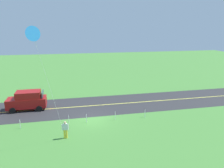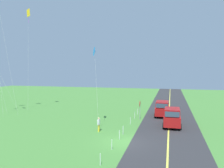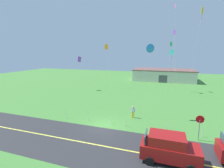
{
  "view_description": "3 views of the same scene",
  "coord_description": "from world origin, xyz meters",
  "px_view_note": "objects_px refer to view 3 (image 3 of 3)",
  "views": [
    {
      "loc": [
        2.33,
        20.94,
        9.45
      ],
      "look_at": [
        -1.73,
        1.96,
        4.28
      ],
      "focal_mm": 34.19,
      "sensor_mm": 36.0,
      "label": 1
    },
    {
      "loc": [
        -20.96,
        -4.14,
        6.99
      ],
      "look_at": [
        0.25,
        1.35,
        5.52
      ],
      "focal_mm": 36.49,
      "sensor_mm": 36.0,
      "label": 2
    },
    {
      "loc": [
        6.51,
        -16.69,
        8.39
      ],
      "look_at": [
        0.22,
        2.44,
        4.6
      ],
      "focal_mm": 26.02,
      "sensor_mm": 36.0,
      "label": 3
    }
  ],
  "objects_px": {
    "kite_purple_back": "(172,53)",
    "kite_pink_drift": "(175,33)",
    "person_adult_near": "(133,111)",
    "car_suv_foreground": "(169,148)",
    "kite_cyan_top": "(176,6)",
    "kite_blue_mid": "(202,13)",
    "kite_green_far": "(106,48)",
    "warehouse_distant": "(163,75)",
    "kite_orange_near": "(80,60)",
    "kite_yellow_high": "(171,44)",
    "kite_red_low": "(150,49)",
    "stop_sign": "(200,123)"
  },
  "relations": [
    {
      "from": "warehouse_distant",
      "to": "kite_orange_near",
      "type": "bearing_deg",
      "value": -131.92
    },
    {
      "from": "kite_red_low",
      "to": "kite_green_far",
      "type": "distance_m",
      "value": 20.25
    },
    {
      "from": "kite_green_far",
      "to": "kite_purple_back",
      "type": "height_order",
      "value": "kite_green_far"
    },
    {
      "from": "person_adult_near",
      "to": "kite_yellow_high",
      "type": "bearing_deg",
      "value": 117.65
    },
    {
      "from": "car_suv_foreground",
      "to": "kite_green_far",
      "type": "relative_size",
      "value": 0.42
    },
    {
      "from": "stop_sign",
      "to": "kite_yellow_high",
      "type": "xyz_separation_m",
      "value": [
        -2.51,
        20.82,
        8.51
      ]
    },
    {
      "from": "kite_red_low",
      "to": "warehouse_distant",
      "type": "relative_size",
      "value": 0.52
    },
    {
      "from": "car_suv_foreground",
      "to": "stop_sign",
      "type": "xyz_separation_m",
      "value": [
        2.85,
        4.27,
        0.65
      ]
    },
    {
      "from": "kite_blue_mid",
      "to": "car_suv_foreground",
      "type": "bearing_deg",
      "value": -102.74
    },
    {
      "from": "kite_red_low",
      "to": "kite_orange_near",
      "type": "bearing_deg",
      "value": 144.38
    },
    {
      "from": "car_suv_foreground",
      "to": "stop_sign",
      "type": "relative_size",
      "value": 1.72
    },
    {
      "from": "kite_red_low",
      "to": "kite_yellow_high",
      "type": "distance_m",
      "value": 16.44
    },
    {
      "from": "stop_sign",
      "to": "person_adult_near",
      "type": "relative_size",
      "value": 1.6
    },
    {
      "from": "kite_blue_mid",
      "to": "kite_pink_drift",
      "type": "bearing_deg",
      "value": 136.61
    },
    {
      "from": "kite_pink_drift",
      "to": "kite_purple_back",
      "type": "bearing_deg",
      "value": -111.4
    },
    {
      "from": "kite_pink_drift",
      "to": "warehouse_distant",
      "type": "xyz_separation_m",
      "value": [
        -2.0,
        14.43,
        -11.15
      ]
    },
    {
      "from": "kite_yellow_high",
      "to": "kite_purple_back",
      "type": "distance_m",
      "value": 2.11
    },
    {
      "from": "kite_blue_mid",
      "to": "kite_green_far",
      "type": "height_order",
      "value": "kite_blue_mid"
    },
    {
      "from": "kite_yellow_high",
      "to": "kite_cyan_top",
      "type": "height_order",
      "value": "kite_cyan_top"
    },
    {
      "from": "stop_sign",
      "to": "kite_red_low",
      "type": "height_order",
      "value": "kite_red_low"
    },
    {
      "from": "kite_pink_drift",
      "to": "kite_purple_back",
      "type": "height_order",
      "value": "kite_pink_drift"
    },
    {
      "from": "stop_sign",
      "to": "kite_purple_back",
      "type": "height_order",
      "value": "kite_purple_back"
    },
    {
      "from": "kite_pink_drift",
      "to": "kite_cyan_top",
      "type": "xyz_separation_m",
      "value": [
        -0.28,
        -1.97,
        4.86
      ]
    },
    {
      "from": "kite_cyan_top",
      "to": "kite_purple_back",
      "type": "distance_m",
      "value": 9.31
    },
    {
      "from": "kite_green_far",
      "to": "kite_purple_back",
      "type": "xyz_separation_m",
      "value": [
        14.97,
        0.86,
        -1.24
      ]
    },
    {
      "from": "kite_yellow_high",
      "to": "kite_cyan_top",
      "type": "xyz_separation_m",
      "value": [
        0.3,
        0.03,
        7.45
      ]
    },
    {
      "from": "car_suv_foreground",
      "to": "kite_cyan_top",
      "type": "relative_size",
      "value": 0.24
    },
    {
      "from": "stop_sign",
      "to": "kite_purple_back",
      "type": "xyz_separation_m",
      "value": [
        -2.29,
        21.92,
        6.72
      ]
    },
    {
      "from": "kite_blue_mid",
      "to": "kite_pink_drift",
      "type": "relative_size",
      "value": 1.24
    },
    {
      "from": "kite_blue_mid",
      "to": "kite_cyan_top",
      "type": "height_order",
      "value": "kite_cyan_top"
    },
    {
      "from": "kite_orange_near",
      "to": "kite_cyan_top",
      "type": "distance_m",
      "value": 23.15
    },
    {
      "from": "car_suv_foreground",
      "to": "person_adult_near",
      "type": "xyz_separation_m",
      "value": [
        -4.35,
        7.9,
        -0.29
      ]
    },
    {
      "from": "kite_green_far",
      "to": "kite_cyan_top",
      "type": "xyz_separation_m",
      "value": [
        15.04,
        -0.21,
        8.01
      ]
    },
    {
      "from": "kite_blue_mid",
      "to": "kite_cyan_top",
      "type": "bearing_deg",
      "value": 155.48
    },
    {
      "from": "kite_pink_drift",
      "to": "kite_cyan_top",
      "type": "bearing_deg",
      "value": -98.09
    },
    {
      "from": "kite_red_low",
      "to": "kite_pink_drift",
      "type": "bearing_deg",
      "value": 79.28
    },
    {
      "from": "person_adult_near",
      "to": "kite_pink_drift",
      "type": "relative_size",
      "value": 0.12
    },
    {
      "from": "kite_green_far",
      "to": "kite_cyan_top",
      "type": "distance_m",
      "value": 17.04
    },
    {
      "from": "kite_green_far",
      "to": "kite_orange_near",
      "type": "distance_m",
      "value": 7.16
    },
    {
      "from": "kite_green_far",
      "to": "warehouse_distant",
      "type": "bearing_deg",
      "value": 50.57
    },
    {
      "from": "person_adult_near",
      "to": "kite_red_low",
      "type": "height_order",
      "value": "kite_red_low"
    },
    {
      "from": "car_suv_foreground",
      "to": "kite_pink_drift",
      "type": "height_order",
      "value": "kite_pink_drift"
    },
    {
      "from": "kite_green_far",
      "to": "warehouse_distant",
      "type": "xyz_separation_m",
      "value": [
        13.31,
        16.19,
        -8.0
      ]
    },
    {
      "from": "kite_red_low",
      "to": "kite_yellow_high",
      "type": "relative_size",
      "value": 0.88
    },
    {
      "from": "kite_purple_back",
      "to": "kite_pink_drift",
      "type": "bearing_deg",
      "value": 68.6
    },
    {
      "from": "person_adult_near",
      "to": "kite_green_far",
      "type": "height_order",
      "value": "kite_green_far"
    },
    {
      "from": "kite_cyan_top",
      "to": "kite_orange_near",
      "type": "bearing_deg",
      "value": -168.63
    },
    {
      "from": "person_adult_near",
      "to": "kite_cyan_top",
      "type": "distance_m",
      "value": 24.63
    },
    {
      "from": "car_suv_foreground",
      "to": "kite_green_far",
      "type": "xyz_separation_m",
      "value": [
        -14.41,
        25.32,
        8.6
      ]
    },
    {
      "from": "kite_orange_near",
      "to": "kite_yellow_high",
      "type": "bearing_deg",
      "value": 11.47
    }
  ]
}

